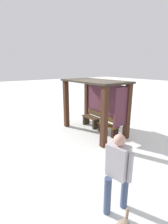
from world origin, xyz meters
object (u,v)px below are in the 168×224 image
at_px(bus_shelter, 99,98).
at_px(bench_left_inside, 91,119).
at_px(bench_center_inside, 109,127).
at_px(person_walking, 118,169).

height_order(bus_shelter, bench_left_inside, bus_shelter).
distance_m(bus_shelter, bench_center_inside, 1.32).
bearing_deg(bench_center_inside, person_walking, -42.70).
relative_size(bus_shelter, bench_center_inside, 3.04).
distance_m(bus_shelter, bench_left_inside, 1.38).
distance_m(bus_shelter, person_walking, 4.18).
xyz_separation_m(bench_left_inside, person_walking, (4.01, -2.61, 0.61)).
xyz_separation_m(bench_center_inside, person_walking, (2.84, -2.62, 0.65)).
relative_size(bus_shelter, person_walking, 1.77).
xyz_separation_m(bus_shelter, person_walking, (3.32, -2.47, -0.57)).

